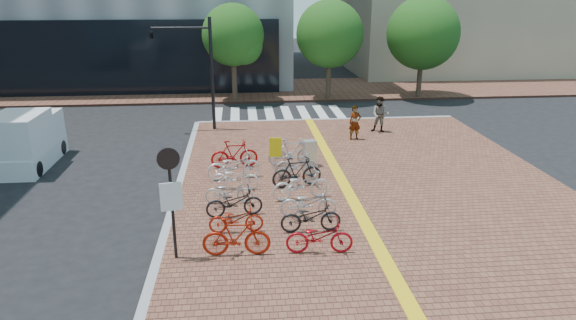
{
  "coord_description": "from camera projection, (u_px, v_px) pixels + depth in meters",
  "views": [
    {
      "loc": [
        -1.68,
        -14.89,
        6.97
      ],
      "look_at": [
        -0.1,
        1.83,
        1.3
      ],
      "focal_mm": 32.0,
      "sensor_mm": 36.0,
      "label": 1
    }
  ],
  "objects": [
    {
      "name": "sidewalk",
      "position": [
        448.0,
        299.0,
        11.95
      ],
      "size": [
        14.0,
        34.0,
        0.15
      ],
      "primitive_type": "cube",
      "color": "brown",
      "rests_on": "ground"
    },
    {
      "name": "kerb_west",
      "position": [
        141.0,
        316.0,
        11.32
      ],
      "size": [
        0.25,
        34.0,
        0.15
      ],
      "primitive_type": "cube",
      "color": "gray",
      "rests_on": "ground"
    },
    {
      "name": "pedestrian_a",
      "position": [
        355.0,
        123.0,
        23.97
      ],
      "size": [
        0.64,
        0.47,
        1.62
      ],
      "primitive_type": "imported",
      "rotation": [
        0.0,
        0.0,
        0.15
      ],
      "color": "gray",
      "rests_on": "sidewalk"
    },
    {
      "name": "bike_6",
      "position": [
        234.0,
        154.0,
        20.27
      ],
      "size": [
        1.9,
        0.72,
        1.12
      ],
      "primitive_type": "imported",
      "rotation": [
        0.0,
        0.0,
        1.67
      ],
      "color": "#A60B0E",
      "rests_on": "sidewalk"
    },
    {
      "name": "far_sidewalk",
      "position": [
        264.0,
        90.0,
        36.21
      ],
      "size": [
        70.0,
        8.0,
        0.15
      ],
      "primitive_type": "cube",
      "color": "brown",
      "rests_on": "ground"
    },
    {
      "name": "bike_11",
      "position": [
        297.0,
        172.0,
        18.32
      ],
      "size": [
        1.9,
        0.86,
        1.1
      ],
      "primitive_type": "imported",
      "rotation": [
        0.0,
        0.0,
        1.76
      ],
      "color": "black",
      "rests_on": "sidewalk"
    },
    {
      "name": "bike_8",
      "position": [
        311.0,
        217.0,
        14.94
      ],
      "size": [
        1.79,
        0.66,
        0.93
      ],
      "primitive_type": "imported",
      "rotation": [
        0.0,
        0.0,
        1.6
      ],
      "color": "black",
      "rests_on": "sidewalk"
    },
    {
      "name": "utility_box",
      "position": [
        310.0,
        153.0,
        20.42
      ],
      "size": [
        0.57,
        0.48,
        1.07
      ],
      "primitive_type": "cube",
      "rotation": [
        0.0,
        0.0,
        0.28
      ],
      "color": "#B0AFB4",
      "rests_on": "sidewalk"
    },
    {
      "name": "bike_2",
      "position": [
        234.0,
        202.0,
        15.96
      ],
      "size": [
        1.84,
        0.86,
        0.93
      ],
      "primitive_type": "imported",
      "rotation": [
        0.0,
        0.0,
        1.71
      ],
      "color": "black",
      "rests_on": "sidewalk"
    },
    {
      "name": "bike_1",
      "position": [
        236.0,
        219.0,
        14.92
      ],
      "size": [
        1.6,
        0.59,
        0.83
      ],
      "primitive_type": "imported",
      "rotation": [
        0.0,
        0.0,
        1.6
      ],
      "color": "#A41C0B",
      "rests_on": "sidewalk"
    },
    {
      "name": "bike_3",
      "position": [
        229.0,
        191.0,
        16.92
      ],
      "size": [
        1.63,
        0.65,
        0.84
      ],
      "primitive_type": "imported",
      "rotation": [
        0.0,
        0.0,
        1.51
      ],
      "color": "silver",
      "rests_on": "sidewalk"
    },
    {
      "name": "bike_5",
      "position": [
        234.0,
        165.0,
        19.07
      ],
      "size": [
        2.11,
        1.07,
        1.06
      ],
      "primitive_type": "imported",
      "rotation": [
        0.0,
        0.0,
        1.76
      ],
      "color": "white",
      "rests_on": "sidewalk"
    },
    {
      "name": "ground",
      "position": [
        296.0,
        216.0,
        16.42
      ],
      "size": [
        120.0,
        120.0,
        0.0
      ],
      "primitive_type": "plane",
      "color": "black",
      "rests_on": "ground"
    },
    {
      "name": "notice_sign",
      "position": [
        171.0,
        190.0,
        12.98
      ],
      "size": [
        0.56,
        0.19,
        3.07
      ],
      "color": "black",
      "rests_on": "sidewalk"
    },
    {
      "name": "kerb_north",
      "position": [
        327.0,
        120.0,
        27.98
      ],
      "size": [
        14.0,
        0.25,
        0.15
      ],
      "primitive_type": "cube",
      "color": "gray",
      "rests_on": "ground"
    },
    {
      "name": "crosswalk",
      "position": [
        278.0,
        114.0,
        29.67
      ],
      "size": [
        7.5,
        4.0,
        0.01
      ],
      "color": "silver",
      "rests_on": "ground"
    },
    {
      "name": "tactile_strip",
      "position": [
        406.0,
        298.0,
        11.83
      ],
      "size": [
        0.4,
        34.0,
        0.01
      ],
      "primitive_type": "cube",
      "color": "yellow",
      "rests_on": "sidewalk"
    },
    {
      "name": "bike_12",
      "position": [
        297.0,
        164.0,
        19.35
      ],
      "size": [
        1.63,
        0.53,
        0.97
      ],
      "primitive_type": "imported",
      "rotation": [
        0.0,
        0.0,
        1.61
      ],
      "color": "#B3B3B8",
      "rests_on": "sidewalk"
    },
    {
      "name": "bike_13",
      "position": [
        292.0,
        152.0,
        20.49
      ],
      "size": [
        1.92,
        0.66,
        1.13
      ],
      "primitive_type": "imported",
      "rotation": [
        0.0,
        0.0,
        1.64
      ],
      "color": "#ACABB0",
      "rests_on": "sidewalk"
    },
    {
      "name": "bike_7",
      "position": [
        319.0,
        237.0,
        13.73
      ],
      "size": [
        1.84,
        0.75,
        0.95
      ],
      "primitive_type": "imported",
      "rotation": [
        0.0,
        0.0,
        1.5
      ],
      "color": "#AB0C16",
      "rests_on": "sidewalk"
    },
    {
      "name": "pedestrian_b",
      "position": [
        380.0,
        115.0,
        25.15
      ],
      "size": [
        1.07,
        0.98,
        1.78
      ],
      "primitive_type": "imported",
      "rotation": [
        0.0,
        0.0,
        -0.43
      ],
      "color": "#454B58",
      "rests_on": "sidewalk"
    },
    {
      "name": "street_trees",
      "position": [
        346.0,
        36.0,
        32.02
      ],
      "size": [
        16.2,
        4.6,
        6.35
      ],
      "color": "#38281E",
      "rests_on": "far_sidewalk"
    },
    {
      "name": "traffic_light_pole",
      "position": [
        184.0,
        53.0,
        24.68
      ],
      "size": [
        2.95,
        1.14,
        5.49
      ],
      "color": "black",
      "rests_on": "sidewalk"
    },
    {
      "name": "bike_10",
      "position": [
        301.0,
        185.0,
        17.24
      ],
      "size": [
        2.06,
        1.03,
        1.04
      ],
      "primitive_type": "imported",
      "rotation": [
        0.0,
        0.0,
        1.75
      ],
      "color": "silver",
      "rests_on": "sidewalk"
    },
    {
      "name": "box_truck",
      "position": [
        27.0,
        141.0,
        20.72
      ],
      "size": [
        1.79,
        4.01,
        2.31
      ],
      "color": "silver",
      "rests_on": "ground"
    },
    {
      "name": "bike_4",
      "position": [
        235.0,
        177.0,
        18.11
      ],
      "size": [
        1.77,
        0.86,
        0.89
      ],
      "primitive_type": "imported",
      "rotation": [
        0.0,
        0.0,
        1.41
      ],
      "color": "white",
      "rests_on": "sidewalk"
    },
    {
      "name": "yellow_sign",
      "position": [
        275.0,
        151.0,
        18.67
      ],
      "size": [
        0.45,
        0.13,
        1.66
      ],
      "color": "#B7B7BC",
      "rests_on": "sidewalk"
    },
    {
      "name": "bike_9",
      "position": [
        309.0,
        203.0,
        15.92
      ],
      "size": [
        1.81,
        0.73,
        0.93
      ],
      "primitive_type": "imported",
      "rotation": [
        0.0,
        0.0,
        1.51
      ],
      "color": "silver",
      "rests_on": "sidewalk"
    },
    {
      "name": "bike_0",
      "position": [
        236.0,
        237.0,
        13.58
      ],
      "size": [
        1.84,
        0.59,
        1.09
      ],
      "primitive_type": "imported",
      "rotation": [
        0.0,
        0.0,
        1.53
      ],
      "color": "#9E1D0B",
      "rests_on": "sidewalk"
    }
  ]
}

